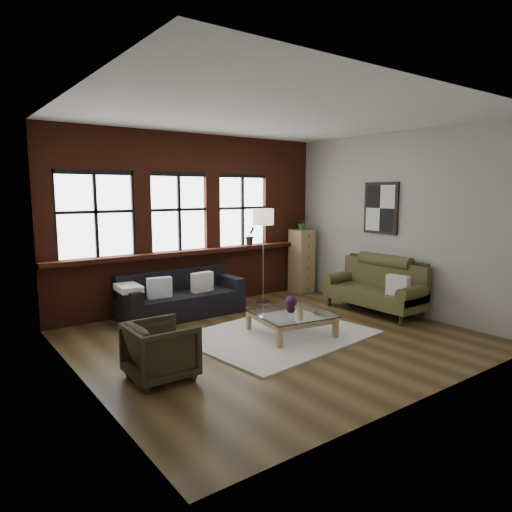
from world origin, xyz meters
TOP-DOWN VIEW (x-y plane):
  - floor at (0.00, 0.00)m, footprint 5.50×5.50m
  - ceiling at (0.00, 0.00)m, footprint 5.50×5.50m
  - wall_back at (0.00, 2.50)m, footprint 5.50×0.00m
  - wall_front at (0.00, -2.50)m, footprint 5.50×0.00m
  - wall_left at (-2.75, 0.00)m, footprint 0.00×5.00m
  - wall_right at (2.75, 0.00)m, footprint 0.00×5.00m
  - brick_backwall at (0.00, 2.44)m, footprint 5.50×0.12m
  - sill_ledge at (0.00, 2.35)m, footprint 5.50×0.30m
  - window_left at (-1.80, 2.45)m, footprint 1.38×0.10m
  - window_mid at (-0.30, 2.45)m, footprint 1.38×0.10m
  - window_right at (1.10, 2.45)m, footprint 1.38×0.10m
  - wall_poster at (2.72, 0.30)m, footprint 0.05×0.74m
  - shag_rug at (0.11, 0.04)m, footprint 2.80×2.32m
  - dark_sofa at (-0.55, 1.90)m, footprint 2.13×0.86m
  - pillow_a at (-1.01, 1.80)m, footprint 0.42×0.20m
  - pillow_b at (-0.20, 1.80)m, footprint 0.41×0.18m
  - vintage_settee at (2.30, 0.06)m, footprint 0.83×1.86m
  - pillow_settee at (2.22, -0.51)m, footprint 0.19×0.39m
  - armchair at (-1.99, -0.39)m, footprint 0.75×0.73m
  - coffee_table at (0.28, -0.04)m, footprint 1.22×1.22m
  - vase at (0.28, -0.04)m, footprint 0.14×0.14m
  - flowers at (0.28, -0.04)m, footprint 0.18×0.18m
  - drawer_chest at (2.40, 2.09)m, footprint 0.41×0.41m
  - potted_plant_top at (2.40, 2.09)m, footprint 0.28×0.25m
  - floor_lamp at (1.11, 1.75)m, footprint 0.40×0.40m
  - sill_plant at (1.22, 2.32)m, footprint 0.22×0.18m

SIDE VIEW (x-z plane):
  - floor at x=0.00m, z-range 0.00..0.00m
  - shag_rug at x=0.11m, z-range 0.00..0.03m
  - coffee_table at x=0.28m, z-range -0.01..0.35m
  - armchair at x=-1.99m, z-range 0.00..0.67m
  - dark_sofa at x=-0.55m, z-range 0.00..0.77m
  - vase at x=0.28m, z-range 0.35..0.48m
  - vintage_settee at x=2.30m, z-range 0.00..0.99m
  - flowers at x=0.28m, z-range 0.43..0.61m
  - pillow_a at x=-1.01m, z-range 0.40..0.74m
  - pillow_b at x=-0.20m, z-range 0.40..0.74m
  - pillow_settee at x=2.22m, z-range 0.43..0.77m
  - drawer_chest at x=2.40m, z-range 0.00..1.35m
  - floor_lamp at x=1.11m, z-range 0.00..1.98m
  - sill_ledge at x=0.00m, z-range 1.00..1.08m
  - sill_plant at x=1.22m, z-range 1.08..1.46m
  - potted_plant_top at x=2.40m, z-range 1.35..1.64m
  - wall_back at x=0.00m, z-range -1.15..4.35m
  - wall_front at x=0.00m, z-range -1.15..4.35m
  - wall_left at x=-2.75m, z-range -0.90..4.10m
  - wall_right at x=2.75m, z-range -0.90..4.10m
  - brick_backwall at x=0.00m, z-range 0.00..3.20m
  - window_left at x=-1.80m, z-range 1.00..2.50m
  - window_mid at x=-0.30m, z-range 1.00..2.50m
  - window_right at x=1.10m, z-range 1.00..2.50m
  - wall_poster at x=2.72m, z-range 1.38..2.32m
  - ceiling at x=0.00m, z-range 3.20..3.20m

